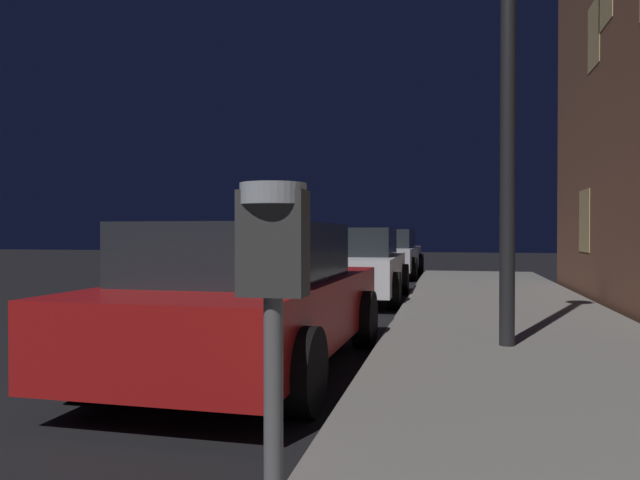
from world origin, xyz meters
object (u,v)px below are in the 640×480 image
(parking_meter, at_px, (273,297))
(car_silver, at_px, (385,253))
(car_white, at_px, (351,265))
(car_red, at_px, (249,297))

(parking_meter, xyz_separation_m, car_silver, (-1.42, 16.51, -0.45))
(car_white, xyz_separation_m, car_silver, (-0.00, 6.41, 0.01))
(car_red, bearing_deg, parking_meter, -70.12)
(car_white, relative_size, car_silver, 1.00)
(parking_meter, relative_size, car_red, 0.30)
(car_red, bearing_deg, car_white, 89.99)
(parking_meter, bearing_deg, car_white, 98.03)
(parking_meter, height_order, car_white, parking_meter)
(car_red, distance_m, car_silver, 12.57)
(car_silver, bearing_deg, car_white, -90.00)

